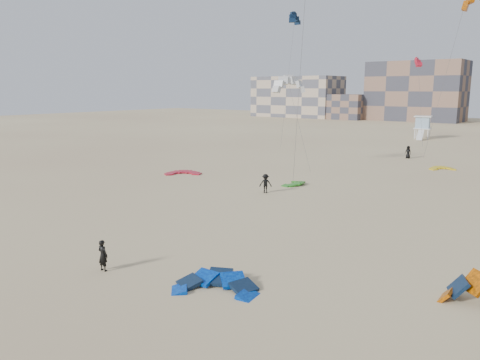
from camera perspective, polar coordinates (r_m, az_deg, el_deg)
The scene contains 15 objects.
ground at distance 24.78m, azimuth -8.80°, elevation -12.05°, with size 320.00×320.00×0.00m, color beige.
kite_ground_blue at distance 23.53m, azimuth -3.04°, elevation -13.22°, with size 4.08×4.15×1.18m, color blue, non-canonical shape.
kite_ground_red at distance 54.50m, azimuth -6.96°, elevation 0.73°, with size 3.68×3.90×0.44m, color red, non-canonical shape.
kite_ground_green at distance 48.42m, azimuth 6.56°, elevation -0.56°, with size 2.81×2.96×0.62m, color #218821, non-canonical shape.
kite_ground_yellow at distance 62.31m, azimuth 23.40°, elevation 1.19°, with size 2.80×2.93×0.52m, color yellow, non-canonical shape.
kitesurfer_main at distance 26.51m, azimuth -16.38°, elevation -8.81°, with size 0.63×0.41×1.73m, color black.
kitesurfer_c at distance 44.15m, azimuth 3.13°, elevation -0.43°, with size 1.17×0.67×1.81m, color black.
kitesurfer_e at distance 70.47m, azimuth 19.81°, elevation 3.22°, with size 0.86×0.56×1.77m, color black.
kite_fly_grey at distance 57.44m, azimuth 6.02°, elevation 11.34°, with size 9.00×8.21×10.58m.
kite_fly_navy at distance 79.33m, azimuth 6.67°, elevation 18.89°, with size 4.81×9.93×20.72m.
kite_fly_red at distance 83.18m, azimuth 20.90°, elevation 13.19°, with size 5.32×7.81×14.10m.
lifeguard_tower_far at distance 99.46m, azimuth 21.34°, elevation 5.98°, with size 3.68×6.41×4.48m.
condo_west_a at distance 169.44m, azimuth 6.99°, elevation 10.04°, with size 30.00×15.00×14.00m, color tan.
condo_west_b at distance 156.68m, azimuth 20.65°, elevation 10.08°, with size 28.00×14.00×18.00m, color #81604E.
condo_fill_left at distance 158.40m, azimuth 12.88°, elevation 8.70°, with size 12.00×10.00×8.00m, color #81604E.
Camera 1 is at (16.69, -15.56, 9.65)m, focal length 35.00 mm.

